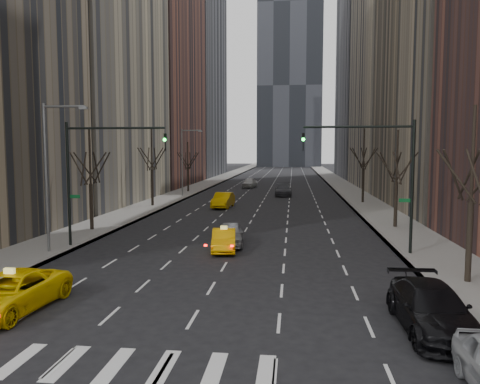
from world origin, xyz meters
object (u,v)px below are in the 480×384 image
(taxi_suv, at_px, (10,293))
(taxi_sedan, at_px, (224,240))
(parked_suv_black, at_px, (432,309))
(silver_sedan_ahead, at_px, (230,234))

(taxi_suv, bearing_deg, taxi_sedan, 65.44)
(taxi_sedan, bearing_deg, taxi_suv, -126.36)
(taxi_sedan, relative_size, parked_suv_black, 0.74)
(taxi_suv, relative_size, parked_suv_black, 0.99)
(taxi_sedan, bearing_deg, silver_sedan_ahead, 78.44)
(taxi_suv, distance_m, parked_suv_black, 15.94)
(taxi_suv, distance_m, taxi_sedan, 13.79)
(silver_sedan_ahead, bearing_deg, taxi_suv, -121.87)
(taxi_suv, relative_size, taxi_sedan, 1.32)
(taxi_sedan, height_order, parked_suv_black, parked_suv_black)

